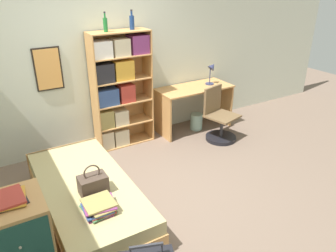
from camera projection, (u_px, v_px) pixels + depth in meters
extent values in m
plane|color=#756051|center=(143.00, 194.00, 4.10)|extent=(14.00, 14.00, 0.00)
cube|color=beige|center=(91.00, 64.00, 4.84)|extent=(10.00, 0.06, 2.60)
cube|color=black|center=(48.00, 69.00, 4.51)|extent=(0.37, 0.02, 0.60)
cube|color=#DB994C|center=(48.00, 69.00, 4.50)|extent=(0.33, 0.01, 0.56)
cube|color=tan|center=(89.00, 204.00, 3.73)|extent=(0.93, 2.02, 0.26)
cube|color=tan|center=(87.00, 188.00, 3.64)|extent=(0.90, 1.99, 0.16)
cube|color=tan|center=(65.00, 159.00, 4.46)|extent=(0.93, 0.04, 0.42)
cube|color=#47382D|center=(93.00, 185.00, 3.39)|extent=(0.29, 0.19, 0.20)
torus|color=#47382D|center=(92.00, 172.00, 3.33)|extent=(0.17, 0.02, 0.17)
cube|color=#7A336B|center=(97.00, 210.00, 3.17)|extent=(0.26, 0.32, 0.02)
cube|color=#427A4C|center=(98.00, 209.00, 3.17)|extent=(0.29, 0.34, 0.01)
cube|color=#B2382D|center=(99.00, 207.00, 3.17)|extent=(0.24, 0.32, 0.01)
cube|color=#334C84|center=(97.00, 208.00, 3.14)|extent=(0.28, 0.29, 0.02)
cube|color=#232328|center=(97.00, 206.00, 3.15)|extent=(0.21, 0.30, 0.01)
cube|color=#99894C|center=(99.00, 204.00, 3.16)|extent=(0.22, 0.35, 0.01)
cube|color=#7A336B|center=(99.00, 204.00, 3.14)|extent=(0.34, 0.32, 0.01)
cube|color=#99894C|center=(99.00, 202.00, 3.14)|extent=(0.29, 0.28, 0.02)
cylinder|color=#2D2D33|center=(162.00, 250.00, 2.49)|extent=(0.01, 0.01, 0.12)
cube|color=#2D2D33|center=(146.00, 246.00, 2.45)|extent=(0.25, 0.11, 0.02)
cube|color=tan|center=(20.00, 245.00, 2.75)|extent=(0.50, 0.52, 0.87)
cube|color=#1E4C42|center=(20.00, 247.00, 2.46)|extent=(0.46, 0.01, 0.40)
sphere|color=#B2A893|center=(20.00, 248.00, 2.45)|extent=(0.02, 0.02, 0.02)
cube|color=#232328|center=(11.00, 199.00, 2.61)|extent=(0.25, 0.30, 0.01)
cube|color=gold|center=(9.00, 199.00, 2.59)|extent=(0.27, 0.31, 0.01)
cube|color=#B2382D|center=(9.00, 197.00, 2.58)|extent=(0.22, 0.29, 0.02)
cube|color=tan|center=(94.00, 95.00, 4.81)|extent=(0.02, 0.34, 1.78)
cube|color=tan|center=(148.00, 86.00, 5.22)|extent=(0.02, 0.34, 1.78)
cube|color=tan|center=(118.00, 87.00, 5.14)|extent=(0.90, 0.01, 1.78)
cube|color=tan|center=(125.00, 141.00, 5.38)|extent=(0.87, 0.34, 0.02)
cube|color=tan|center=(124.00, 122.00, 5.24)|extent=(0.87, 0.34, 0.02)
cube|color=tan|center=(123.00, 101.00, 5.09)|extent=(0.87, 0.34, 0.02)
cube|color=tan|center=(121.00, 79.00, 4.94)|extent=(0.87, 0.34, 0.02)
cube|color=tan|center=(120.00, 56.00, 4.79)|extent=(0.87, 0.34, 0.02)
cube|color=tan|center=(118.00, 31.00, 4.64)|extent=(0.87, 0.34, 0.02)
cube|color=beige|center=(106.00, 138.00, 5.15)|extent=(0.19, 0.26, 0.28)
cube|color=beige|center=(120.00, 136.00, 5.27)|extent=(0.23, 0.26, 0.26)
cube|color=#99894C|center=(105.00, 118.00, 5.01)|extent=(0.21, 0.26, 0.28)
cube|color=beige|center=(119.00, 116.00, 5.13)|extent=(0.22, 0.26, 0.24)
cube|color=#334C84|center=(106.00, 96.00, 4.89)|extent=(0.32, 0.26, 0.25)
cube|color=#B2382D|center=(125.00, 92.00, 5.03)|extent=(0.23, 0.26, 0.27)
cube|color=#232328|center=(103.00, 73.00, 4.73)|extent=(0.27, 0.26, 0.28)
cube|color=gold|center=(122.00, 69.00, 4.87)|extent=(0.29, 0.26, 0.29)
cube|color=silver|center=(101.00, 49.00, 4.59)|extent=(0.27, 0.26, 0.24)
cube|color=beige|center=(120.00, 47.00, 4.72)|extent=(0.24, 0.26, 0.25)
cube|color=#7A336B|center=(138.00, 44.00, 4.85)|extent=(0.27, 0.26, 0.27)
cylinder|color=#1E6B2D|center=(105.00, 25.00, 4.48)|extent=(0.06, 0.06, 0.19)
cylinder|color=#1E6B2D|center=(105.00, 16.00, 4.43)|extent=(0.02, 0.02, 0.06)
cylinder|color=#232328|center=(104.00, 12.00, 4.42)|extent=(0.03, 0.03, 0.02)
cylinder|color=navy|center=(132.00, 23.00, 4.69)|extent=(0.07, 0.07, 0.19)
cylinder|color=navy|center=(131.00, 13.00, 4.64)|extent=(0.03, 0.03, 0.06)
cylinder|color=#232328|center=(131.00, 10.00, 4.62)|extent=(0.03, 0.03, 0.02)
cube|color=tan|center=(194.00, 88.00, 5.56)|extent=(1.30, 0.59, 0.02)
cube|color=tan|center=(162.00, 116.00, 5.43)|extent=(0.03, 0.55, 0.74)
cube|color=tan|center=(222.00, 102.00, 6.01)|extent=(0.03, 0.55, 0.74)
cylinder|color=navy|center=(209.00, 84.00, 5.70)|extent=(0.15, 0.15, 0.02)
cylinder|color=navy|center=(210.00, 76.00, 5.64)|extent=(0.02, 0.02, 0.27)
cone|color=navy|center=(213.00, 66.00, 5.60)|extent=(0.16, 0.13, 0.16)
cylinder|color=black|center=(221.00, 138.00, 5.46)|extent=(0.50, 0.50, 0.06)
cylinder|color=#333338|center=(221.00, 128.00, 5.38)|extent=(0.05, 0.05, 0.41)
cube|color=brown|center=(222.00, 116.00, 5.29)|extent=(0.56, 0.56, 0.03)
cube|color=brown|center=(213.00, 99.00, 5.33)|extent=(0.41, 0.15, 0.44)
cylinder|color=#99C1B2|center=(196.00, 122.00, 5.78)|extent=(0.21, 0.21, 0.28)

